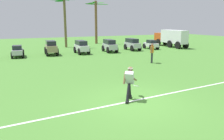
{
  "coord_description": "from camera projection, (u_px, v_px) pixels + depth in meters",
  "views": [
    {
      "loc": [
        -4.44,
        -7.3,
        3.22
      ],
      "look_at": [
        -0.06,
        2.24,
        0.9
      ],
      "focal_mm": 35.0,
      "sensor_mm": 36.0,
      "label": 1
    }
  ],
  "objects": [
    {
      "name": "parked_car_slot_f",
      "position": [
        132.0,
        44.0,
        25.35
      ],
      "size": [
        1.21,
        2.43,
        1.34
      ],
      "color": "#B7BABF",
      "rests_on": "ground_plane"
    },
    {
      "name": "teammate_near_sideline",
      "position": [
        152.0,
        51.0,
        17.33
      ],
      "size": [
        0.42,
        0.37,
        1.56
      ],
      "color": "#33333D",
      "rests_on": "ground_plane"
    },
    {
      "name": "parked_car_slot_b",
      "position": [
        18.0,
        51.0,
        20.31
      ],
      "size": [
        1.23,
        2.26,
        1.1
      ],
      "color": "#B7BABF",
      "rests_on": "ground_plane"
    },
    {
      "name": "frisbee_in_flight",
      "position": [
        136.0,
        86.0,
        9.63
      ],
      "size": [
        0.32,
        0.32,
        0.1
      ],
      "color": "white"
    },
    {
      "name": "parked_car_slot_e",
      "position": [
        110.0,
        45.0,
        23.83
      ],
      "size": [
        1.32,
        2.47,
        1.34
      ],
      "color": "#B7BABF",
      "rests_on": "ground_plane"
    },
    {
      "name": "parked_car_slot_d",
      "position": [
        81.0,
        47.0,
        22.58
      ],
      "size": [
        1.16,
        2.41,
        1.34
      ],
      "color": "silver",
      "rests_on": "ground_plane"
    },
    {
      "name": "field_line_paint",
      "position": [
        134.0,
        101.0,
        9.11
      ],
      "size": [
        22.77,
        1.68,
        0.01
      ],
      "primitive_type": "cube",
      "rotation": [
        0.0,
        0.0,
        0.07
      ],
      "color": "white",
      "rests_on": "ground_plane"
    },
    {
      "name": "palm_tree_left_of_centre",
      "position": [
        96.0,
        19.0,
        32.48
      ],
      "size": [
        3.68,
        3.02,
        6.26
      ],
      "color": "brown",
      "rests_on": "ground_plane"
    },
    {
      "name": "ground_plane",
      "position": [
        136.0,
        102.0,
        8.98
      ],
      "size": [
        80.0,
        80.0,
        0.0
      ],
      "primitive_type": "plane",
      "color": "#498332"
    },
    {
      "name": "box_truck",
      "position": [
        171.0,
        37.0,
        28.61
      ],
      "size": [
        1.64,
        5.95,
        2.2
      ],
      "color": "#CC4C19",
      "rests_on": "ground_plane"
    },
    {
      "name": "palm_tree_far_left",
      "position": [
        65.0,
        18.0,
        27.5
      ],
      "size": [
        3.36,
        2.85,
        6.18
      ],
      "color": "brown",
      "rests_on": "ground_plane"
    },
    {
      "name": "frisbee_thrower",
      "position": [
        130.0,
        82.0,
        9.07
      ],
      "size": [
        0.93,
        0.79,
        1.4
      ],
      "color": "black",
      "rests_on": "ground_plane"
    },
    {
      "name": "parked_car_slot_c",
      "position": [
        51.0,
        47.0,
        21.69
      ],
      "size": [
        1.27,
        2.4,
        1.4
      ],
      "color": "#998466",
      "rests_on": "ground_plane"
    },
    {
      "name": "parked_car_slot_g",
      "position": [
        151.0,
        44.0,
        26.49
      ],
      "size": [
        1.18,
        2.24,
        1.1
      ],
      "color": "silver",
      "rests_on": "ground_plane"
    }
  ]
}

